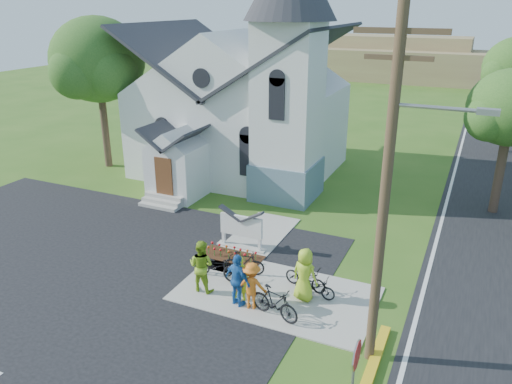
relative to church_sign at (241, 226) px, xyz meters
The scene contains 21 objects.
ground 3.57m from the church_sign, 69.44° to the right, with size 120.00×120.00×0.00m, color #335D1A.
parking_lot 7.86m from the church_sign, 138.12° to the right, with size 20.00×16.00×0.02m, color black.
sidewalk 3.95m from the church_sign, 45.00° to the right, with size 7.00×4.00×0.05m, color #ACA89B.
church 11.06m from the church_sign, 114.73° to the left, with size 12.35×12.00×13.00m.
church_sign is the anchor object (origin of this frame).
flower_bed 1.34m from the church_sign, 90.00° to the right, with size 2.60×1.10×0.07m, color #33180D.
utility_pole 9.18m from the church_sign, 35.60° to the right, with size 3.45×0.28×10.00m.
stop_sign 9.97m from the church_sign, 48.12° to the right, with size 0.11×0.76×2.48m.
tree_lot_corner 15.53m from the church_sign, 152.02° to the left, with size 5.60×5.60×9.15m.
tree_road_near 13.75m from the church_sign, 42.21° to the left, with size 4.00×4.00×7.05m.
distant_hills 53.34m from the church_sign, 85.10° to the left, with size 61.00×10.00×5.60m.
cyclist_0 3.97m from the church_sign, 64.96° to the right, with size 0.63×0.41×1.72m, color #CAE91B.
bike_0 2.69m from the church_sign, 84.50° to the right, with size 0.67×1.91×1.00m, color black.
cyclist_1 3.59m from the church_sign, 87.29° to the right, with size 0.95×0.74×1.95m, color #83AD20.
bike_1 2.31m from the church_sign, 61.71° to the right, with size 0.45×1.61×0.97m, color black.
cyclist_2 4.31m from the church_sign, 65.45° to the right, with size 1.12×0.47×1.91m, color #2466B6.
bike_2 4.68m from the church_sign, 29.91° to the right, with size 0.53×1.51×0.79m, color black.
cyclist_3 4.49m from the church_sign, 59.47° to the right, with size 1.09×0.63×1.68m, color orange.
bike_3 5.21m from the church_sign, 51.71° to the right, with size 0.52×1.85×1.11m, color black.
cyclist_4 4.57m from the church_sign, 35.27° to the right, with size 0.95×0.62×1.93m, color #A3CA25.
bike_4 4.08m from the church_sign, 28.87° to the right, with size 0.58×1.67×0.88m, color black.
Camera 1 is at (7.26, -13.84, 9.81)m, focal length 35.00 mm.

